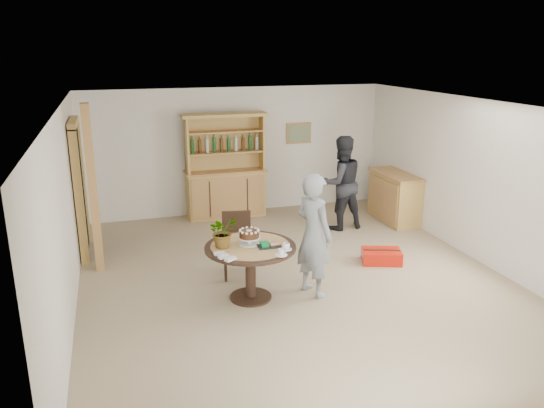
{
  "coord_description": "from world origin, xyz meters",
  "views": [
    {
      "loc": [
        -2.39,
        -6.67,
        3.26
      ],
      "look_at": [
        -0.22,
        0.39,
        1.05
      ],
      "focal_mm": 35.0,
      "sensor_mm": 36.0,
      "label": 1
    }
  ],
  "objects_px": {
    "dining_table": "(250,256)",
    "red_suitcase": "(381,256)",
    "teen_boy": "(314,235)",
    "adult_person": "(341,183)",
    "hutch": "(226,182)",
    "sideboard": "(395,197)",
    "dining_chair": "(237,240)"
  },
  "relations": [
    {
      "from": "teen_boy",
      "to": "hutch",
      "type": "bearing_deg",
      "value": -16.0
    },
    {
      "from": "hutch",
      "to": "dining_table",
      "type": "relative_size",
      "value": 1.7
    },
    {
      "from": "sideboard",
      "to": "teen_boy",
      "type": "bearing_deg",
      "value": -136.74
    },
    {
      "from": "adult_person",
      "to": "sideboard",
      "type": "bearing_deg",
      "value": -179.41
    },
    {
      "from": "hutch",
      "to": "sideboard",
      "type": "height_order",
      "value": "hutch"
    },
    {
      "from": "adult_person",
      "to": "red_suitcase",
      "type": "relative_size",
      "value": 2.47
    },
    {
      "from": "teen_boy",
      "to": "red_suitcase",
      "type": "distance_m",
      "value": 1.75
    },
    {
      "from": "teen_boy",
      "to": "adult_person",
      "type": "bearing_deg",
      "value": -53.45
    },
    {
      "from": "sideboard",
      "to": "adult_person",
      "type": "distance_m",
      "value": 1.25
    },
    {
      "from": "teen_boy",
      "to": "dining_table",
      "type": "bearing_deg",
      "value": 61.32
    },
    {
      "from": "hutch",
      "to": "dining_chair",
      "type": "relative_size",
      "value": 2.16
    },
    {
      "from": "sideboard",
      "to": "adult_person",
      "type": "xyz_separation_m",
      "value": [
        -1.18,
        -0.09,
        0.39
      ]
    },
    {
      "from": "dining_table",
      "to": "teen_boy",
      "type": "bearing_deg",
      "value": -6.71
    },
    {
      "from": "red_suitcase",
      "to": "hutch",
      "type": "bearing_deg",
      "value": 140.51
    },
    {
      "from": "red_suitcase",
      "to": "sideboard",
      "type": "bearing_deg",
      "value": 75.54
    },
    {
      "from": "sideboard",
      "to": "dining_table",
      "type": "height_order",
      "value": "sideboard"
    },
    {
      "from": "sideboard",
      "to": "teen_boy",
      "type": "xyz_separation_m",
      "value": [
        -2.65,
        -2.49,
        0.37
      ]
    },
    {
      "from": "dining_table",
      "to": "dining_chair",
      "type": "relative_size",
      "value": 1.27
    },
    {
      "from": "adult_person",
      "to": "red_suitcase",
      "type": "distance_m",
      "value": 1.87
    },
    {
      "from": "dining_table",
      "to": "adult_person",
      "type": "height_order",
      "value": "adult_person"
    },
    {
      "from": "dining_chair",
      "to": "dining_table",
      "type": "bearing_deg",
      "value": -80.1
    },
    {
      "from": "sideboard",
      "to": "red_suitcase",
      "type": "distance_m",
      "value": 2.21
    },
    {
      "from": "dining_table",
      "to": "red_suitcase",
      "type": "bearing_deg",
      "value": 14.53
    },
    {
      "from": "hutch",
      "to": "adult_person",
      "type": "height_order",
      "value": "hutch"
    },
    {
      "from": "teen_boy",
      "to": "adult_person",
      "type": "height_order",
      "value": "adult_person"
    },
    {
      "from": "dining_table",
      "to": "adult_person",
      "type": "relative_size",
      "value": 0.69
    },
    {
      "from": "hutch",
      "to": "teen_boy",
      "type": "distance_m",
      "value": 3.76
    },
    {
      "from": "hutch",
      "to": "dining_table",
      "type": "distance_m",
      "value": 3.67
    },
    {
      "from": "dining_chair",
      "to": "teen_boy",
      "type": "bearing_deg",
      "value": -37.08
    },
    {
      "from": "dining_table",
      "to": "red_suitcase",
      "type": "height_order",
      "value": "dining_table"
    },
    {
      "from": "hutch",
      "to": "sideboard",
      "type": "bearing_deg",
      "value": -22.21
    },
    {
      "from": "hutch",
      "to": "adult_person",
      "type": "relative_size",
      "value": 1.18
    }
  ]
}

